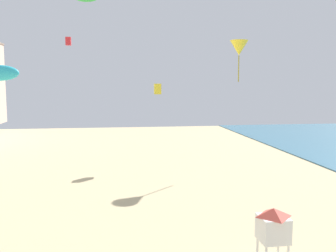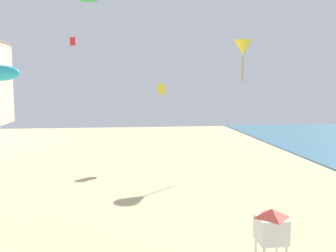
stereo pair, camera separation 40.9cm
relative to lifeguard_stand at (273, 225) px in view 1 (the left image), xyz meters
name	(u,v)px [view 1 (the left image)]	position (x,y,z in m)	size (l,w,h in m)	color
lifeguard_stand	(273,225)	(0.00, 0.00, 0.00)	(1.10, 1.10, 2.55)	white
kite_red_box	(68,41)	(-10.63, 24.15, 9.79)	(0.50, 0.50, 0.79)	red
kite_yellow_box	(158,89)	(-2.16, 21.99, 5.19)	(0.65, 0.65, 1.01)	yellow
kite_yellow_delta	(239,48)	(5.18, 19.97, 8.96)	(1.67, 1.67, 3.80)	yellow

